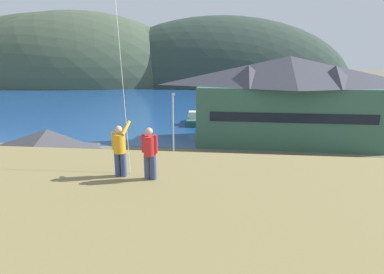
% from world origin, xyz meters
% --- Properties ---
extents(ground_plane, '(600.00, 600.00, 0.00)m').
position_xyz_m(ground_plane, '(0.00, 0.00, 0.00)').
color(ground_plane, '#66604C').
extents(parking_lot_pad, '(40.00, 20.00, 0.10)m').
position_xyz_m(parking_lot_pad, '(0.00, 5.00, 0.05)').
color(parking_lot_pad, gray).
rests_on(parking_lot_pad, ground).
extents(bay_water, '(360.00, 84.00, 0.03)m').
position_xyz_m(bay_water, '(0.00, 60.00, 0.01)').
color(bay_water, navy).
rests_on(bay_water, ground).
extents(far_hill_west_ridge, '(94.48, 56.22, 58.40)m').
position_xyz_m(far_hill_west_ridge, '(-70.42, 116.89, 0.00)').
color(far_hill_west_ridge, '#42513D').
rests_on(far_hill_west_ridge, ground).
extents(far_hill_east_peak, '(131.42, 50.61, 58.11)m').
position_xyz_m(far_hill_east_peak, '(-67.73, 111.67, 0.00)').
color(far_hill_east_peak, '#3D4C38').
rests_on(far_hill_east_peak, ground).
extents(far_hill_center_saddle, '(107.98, 63.49, 59.55)m').
position_xyz_m(far_hill_center_saddle, '(-61.42, 113.72, 0.00)').
color(far_hill_center_saddle, '#42513D').
rests_on(far_hill_center_saddle, ground).
extents(far_hill_far_shoulder, '(104.48, 48.76, 53.97)m').
position_xyz_m(far_hill_far_shoulder, '(0.56, 114.10, 0.00)').
color(far_hill_far_shoulder, '#2D3D33').
rests_on(far_hill_far_shoulder, ground).
extents(harbor_lodge, '(23.52, 9.17, 10.87)m').
position_xyz_m(harbor_lodge, '(11.53, 21.76, 5.76)').
color(harbor_lodge, '#38604C').
rests_on(harbor_lodge, ground).
extents(storage_shed_near_lot, '(7.28, 5.31, 5.09)m').
position_xyz_m(storage_shed_near_lot, '(-10.31, 4.83, 2.64)').
color(storage_shed_near_lot, '#474C56').
rests_on(storage_shed_near_lot, ground).
extents(wharf_dock, '(3.20, 13.04, 0.70)m').
position_xyz_m(wharf_dock, '(1.88, 33.35, 0.35)').
color(wharf_dock, '#70604C').
rests_on(wharf_dock, ground).
extents(moored_boat_wharfside, '(2.35, 6.18, 2.16)m').
position_xyz_m(moored_boat_wharfside, '(-1.41, 32.35, 0.72)').
color(moored_boat_wharfside, '#23564C').
rests_on(moored_boat_wharfside, ground).
extents(parked_car_corner_spot, '(4.29, 2.23, 1.82)m').
position_xyz_m(parked_car_corner_spot, '(-3.92, 1.16, 1.06)').
color(parked_car_corner_spot, navy).
rests_on(parked_car_corner_spot, parking_lot_pad).
extents(parked_car_back_row_left, '(4.27, 2.20, 1.82)m').
position_xyz_m(parked_car_back_row_left, '(-2.84, 6.45, 1.06)').
color(parked_car_back_row_left, slate).
rests_on(parked_car_back_row_left, parking_lot_pad).
extents(parked_car_mid_row_center, '(4.27, 2.18, 1.82)m').
position_xyz_m(parked_car_mid_row_center, '(8.98, 0.30, 1.06)').
color(parked_car_mid_row_center, slate).
rests_on(parked_car_mid_row_center, parking_lot_pad).
extents(parked_car_mid_row_far, '(4.21, 2.07, 1.82)m').
position_xyz_m(parked_car_mid_row_far, '(11.41, 7.54, 1.06)').
color(parked_car_mid_row_far, '#236633').
rests_on(parked_car_mid_row_far, parking_lot_pad).
extents(parked_car_front_row_red, '(4.21, 2.08, 1.82)m').
position_xyz_m(parked_car_front_row_red, '(2.08, 7.23, 1.06)').
color(parked_car_front_row_red, '#9EA3A8').
rests_on(parked_car_front_row_red, parking_lot_pad).
extents(parking_light_pole, '(0.24, 0.78, 7.32)m').
position_xyz_m(parking_light_pole, '(-1.02, 10.55, 4.30)').
color(parking_light_pole, '#ADADB2').
rests_on(parking_light_pole, parking_lot_pad).
extents(person_kite_flyer, '(0.58, 0.63, 1.86)m').
position_xyz_m(person_kite_flyer, '(0.42, -8.51, 7.70)').
color(person_kite_flyer, '#384770').
rests_on(person_kite_flyer, grassy_hill_foreground).
extents(person_companion, '(0.55, 0.40, 1.74)m').
position_xyz_m(person_companion, '(1.48, -8.68, 7.68)').
color(person_companion, '#384770').
rests_on(person_companion, grassy_hill_foreground).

